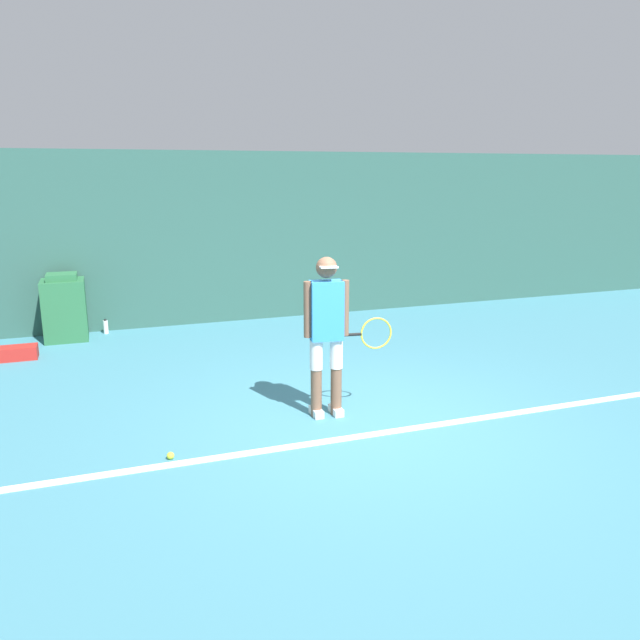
% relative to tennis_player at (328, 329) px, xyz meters
% --- Properties ---
extents(ground_plane, '(24.00, 24.00, 0.00)m').
position_rel_tennis_player_xyz_m(ground_plane, '(0.30, -0.36, -0.96)').
color(ground_plane, teal).
extents(back_wall, '(24.00, 0.10, 2.92)m').
position_rel_tennis_player_xyz_m(back_wall, '(0.30, 4.72, 0.50)').
color(back_wall, '#2D564C').
rests_on(back_wall, ground_plane).
extents(court_baseline, '(21.60, 0.10, 0.01)m').
position_rel_tennis_player_xyz_m(court_baseline, '(0.30, -0.66, -0.96)').
color(court_baseline, white).
rests_on(court_baseline, ground_plane).
extents(tennis_player, '(0.96, 0.30, 1.73)m').
position_rel_tennis_player_xyz_m(tennis_player, '(0.00, 0.00, 0.00)').
color(tennis_player, brown).
rests_on(tennis_player, ground_plane).
extents(tennis_ball, '(0.07, 0.07, 0.07)m').
position_rel_tennis_player_xyz_m(tennis_ball, '(-1.73, -0.53, -0.93)').
color(tennis_ball, '#D1E533').
rests_on(tennis_ball, ground_plane).
extents(covered_chair, '(0.64, 0.60, 1.05)m').
position_rel_tennis_player_xyz_m(covered_chair, '(-2.78, 4.31, -0.46)').
color(covered_chair, '#28663D').
rests_on(covered_chair, ground_plane).
extents(equipment_bag, '(0.66, 0.29, 0.18)m').
position_rel_tennis_player_xyz_m(equipment_bag, '(-3.47, 3.39, -0.87)').
color(equipment_bag, '#B2231E').
rests_on(equipment_bag, ground_plane).
extents(water_bottle, '(0.08, 0.08, 0.24)m').
position_rel_tennis_player_xyz_m(water_bottle, '(-2.20, 4.49, -0.85)').
color(water_bottle, white).
rests_on(water_bottle, ground_plane).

